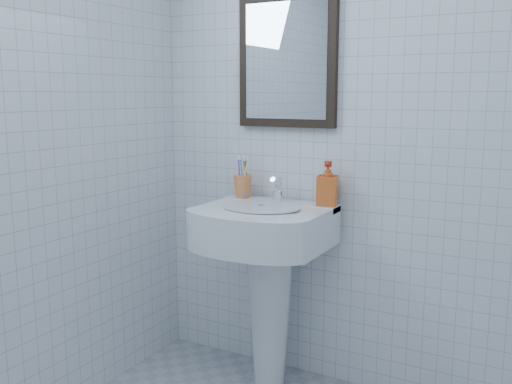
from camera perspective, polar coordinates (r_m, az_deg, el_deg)
The scene contains 6 objects.
wall_back at distance 2.63m, azimuth 11.40°, elevation 6.38°, with size 2.20×0.02×2.50m, color silver.
washbasin at distance 2.70m, azimuth 1.13°, elevation -7.32°, with size 0.58×0.43×0.90m.
faucet at distance 2.72m, azimuth 2.19°, elevation 0.06°, with size 0.05×0.11×0.12m.
toothbrush_cup at distance 2.82m, azimuth -1.34°, elevation 0.57°, with size 0.09×0.09×0.11m, color orange, non-canonical shape.
soap_dispenser at distance 2.64m, azimuth 7.18°, elevation 0.85°, with size 0.09×0.09×0.20m, color red.
wall_mirror at distance 2.76m, azimuth 3.11°, elevation 12.94°, with size 0.50×0.04×0.62m.
Camera 1 is at (0.79, -1.30, 1.40)m, focal length 40.00 mm.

